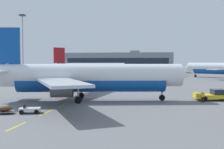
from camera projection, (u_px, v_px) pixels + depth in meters
name	position (u px, v px, depth m)	size (l,w,h in m)	color
ground	(191.00, 90.00, 62.95)	(400.00, 400.00, 0.00)	slate
apron_paint_markings	(96.00, 90.00, 64.20)	(8.00, 95.64, 0.01)	yellow
airliner_foreground	(88.00, 77.00, 45.87)	(34.69, 34.02, 12.20)	white
pushback_tug	(214.00, 95.00, 46.66)	(6.40, 3.99, 2.08)	yellow
airliner_mid_left	(91.00, 68.00, 112.79)	(31.33, 29.05, 12.16)	silver
ground_crew_worker	(203.00, 96.00, 44.12)	(0.63, 0.49, 1.78)	#232328
apron_light_mast_near	(23.00, 39.00, 95.27)	(1.80, 1.80, 23.00)	slate
terminal_satellite	(119.00, 63.00, 182.31)	(68.86, 25.71, 14.09)	gray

